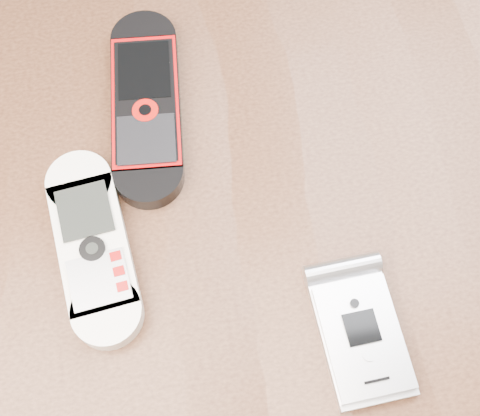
% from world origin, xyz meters
% --- Properties ---
extents(ground, '(4.00, 4.00, 0.00)m').
position_xyz_m(ground, '(0.00, 0.00, 0.00)').
color(ground, '#472B19').
rests_on(ground, ground).
extents(table, '(1.20, 0.80, 0.75)m').
position_xyz_m(table, '(0.00, 0.00, 0.64)').
color(table, black).
rests_on(table, ground).
extents(nokia_white, '(0.06, 0.15, 0.02)m').
position_xyz_m(nokia_white, '(-0.10, -0.01, 0.76)').
color(nokia_white, white).
rests_on(nokia_white, table).
extents(nokia_black_red, '(0.07, 0.18, 0.02)m').
position_xyz_m(nokia_black_red, '(-0.05, 0.10, 0.76)').
color(nokia_black_red, black).
rests_on(nokia_black_red, table).
extents(motorola_razr, '(0.06, 0.11, 0.02)m').
position_xyz_m(motorola_razr, '(0.07, -0.10, 0.76)').
color(motorola_razr, silver).
rests_on(motorola_razr, table).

